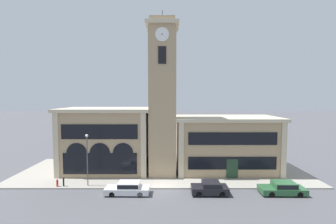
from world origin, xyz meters
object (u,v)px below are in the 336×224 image
at_px(parked_car_mid, 209,188).
at_px(fire_hydrant, 57,183).
at_px(parked_car_near, 127,188).
at_px(parked_car_far, 282,188).
at_px(street_lamp, 86,152).
at_px(bollard, 63,182).

xyz_separation_m(parked_car_mid, fire_hydrant, (-17.88, 1.82, -0.17)).
distance_m(parked_car_near, fire_hydrant, 8.95).
bearing_deg(parked_car_mid, parked_car_far, -179.26).
bearing_deg(street_lamp, parked_car_mid, -8.36).
bearing_deg(parked_car_near, bollard, -12.56).
xyz_separation_m(parked_car_far, fire_hydrant, (-25.98, 1.82, -0.16)).
bearing_deg(parked_car_far, street_lamp, -4.63).
xyz_separation_m(parked_car_near, street_lamp, (-5.22, 2.11, 3.48)).
height_order(parked_car_near, fire_hydrant, parked_car_near).
relative_size(parked_car_far, fire_hydrant, 5.63).
xyz_separation_m(street_lamp, fire_hydrant, (-3.55, -0.29, -3.63)).
xyz_separation_m(parked_car_near, bollard, (-8.05, 1.90, -0.06)).
bearing_deg(fire_hydrant, parked_car_far, -4.00).
bearing_deg(parked_car_near, parked_car_mid, -179.26).
relative_size(street_lamp, fire_hydrant, 7.17).
distance_m(street_lamp, fire_hydrant, 5.08).
xyz_separation_m(parked_car_mid, street_lamp, (-14.33, 2.11, 3.46)).
xyz_separation_m(parked_car_mid, bollard, (-17.17, 1.90, -0.07)).
bearing_deg(parked_car_mid, fire_hydrant, -5.07).
bearing_deg(bollard, parked_car_far, -4.31).
distance_m(parked_car_mid, parked_car_far, 8.10).
height_order(street_lamp, bollard, street_lamp).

